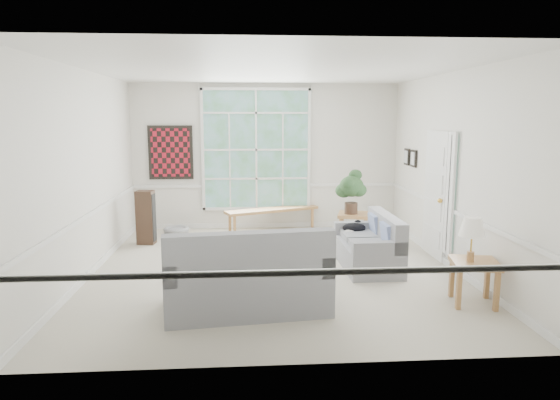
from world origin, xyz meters
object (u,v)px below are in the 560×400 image
Objects in this scene: loveseat_right at (367,241)px; side_table at (473,282)px; loveseat_front at (247,267)px; end_table at (353,228)px; coffee_table at (270,250)px.

loveseat_right reaches higher than side_table.
loveseat_front is 2.84m from side_table.
end_table reaches higher than side_table.
loveseat_front reaches higher than coffee_table.
loveseat_right is at bearing -19.68° from coffee_table.
loveseat_right is 2.72× the size of end_table.
end_table is at bearing 104.85° from side_table.
end_table is 1.00× the size of side_table.
loveseat_right is 1.90m from side_table.
end_table is at bearing 85.29° from loveseat_right.
side_table is (2.45, -2.06, 0.10)m from coffee_table.
loveseat_front is at bearing 179.20° from side_table.
loveseat_front is 2.09m from coffee_table.
loveseat_front is 3.46× the size of end_table.
coffee_table is at bearing -145.97° from end_table.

